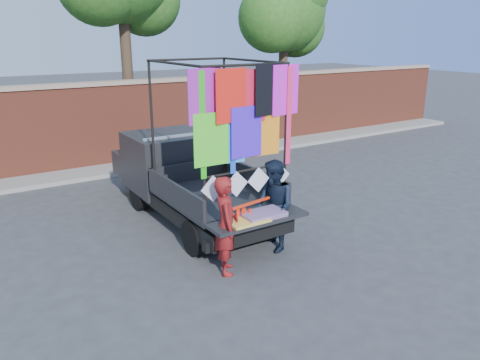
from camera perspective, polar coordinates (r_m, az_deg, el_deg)
ground at (r=9.31m, az=-0.96°, el=-7.76°), size 90.00×90.00×0.00m
brick_wall at (r=15.08m, az=-15.22°, el=6.70°), size 30.00×0.45×2.61m
curb at (r=14.71m, az=-13.99°, el=1.47°), size 30.00×1.20×0.12m
tree_right at (r=19.42m, az=5.64°, el=19.61°), size 4.20×3.30×6.62m
pickup_truck at (r=10.77m, az=-7.15°, el=0.65°), size 2.20×5.54×3.49m
woman at (r=7.93m, az=-1.71°, el=-5.55°), size 0.64×0.74×1.73m
man at (r=8.78m, az=4.11°, el=-3.20°), size 0.80×0.95×1.75m
streamer_bundle at (r=8.27m, az=0.83°, el=-4.18°), size 0.89×0.19×0.62m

